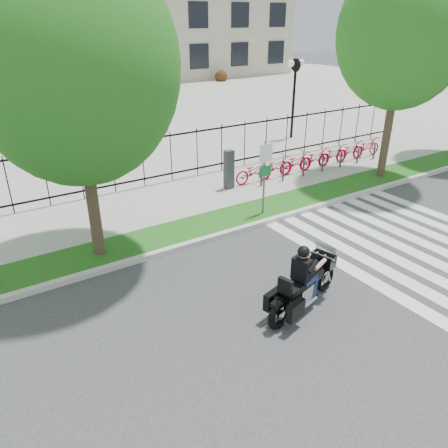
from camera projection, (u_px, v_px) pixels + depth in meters
ground at (304, 307)px, 10.32m from camera, size 120.00×120.00×0.00m
curb at (213, 237)px, 13.39m from camera, size 60.00×0.20×0.15m
grass_verge at (199, 227)px, 14.03m from camera, size 60.00×1.50×0.15m
sidewalk at (165, 202)px, 15.92m from camera, size 60.00×3.50×0.15m
plaza at (49, 118)px, 29.20m from camera, size 80.00×34.00×0.10m
crosswalk_stripes at (428, 252)px, 12.69m from camera, size 5.70×8.00×0.01m
iron_fence at (143, 162)px, 16.78m from camera, size 30.00×0.06×2.00m
lamp_post_right at (295, 79)px, 22.93m from camera, size 1.06×0.70×4.25m
street_tree_1 at (73, 65)px, 10.23m from camera, size 5.05×5.05×7.93m
street_tree_2 at (403, 33)px, 15.95m from camera, size 4.83×4.83×8.28m
bike_share_station at (313, 158)px, 18.97m from camera, size 8.85×0.84×1.50m
sign_pole_regulatory at (265, 168)px, 14.16m from camera, size 0.50×0.09×2.50m
motorcycle_rider at (304, 283)px, 9.99m from camera, size 2.60×1.15×2.05m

